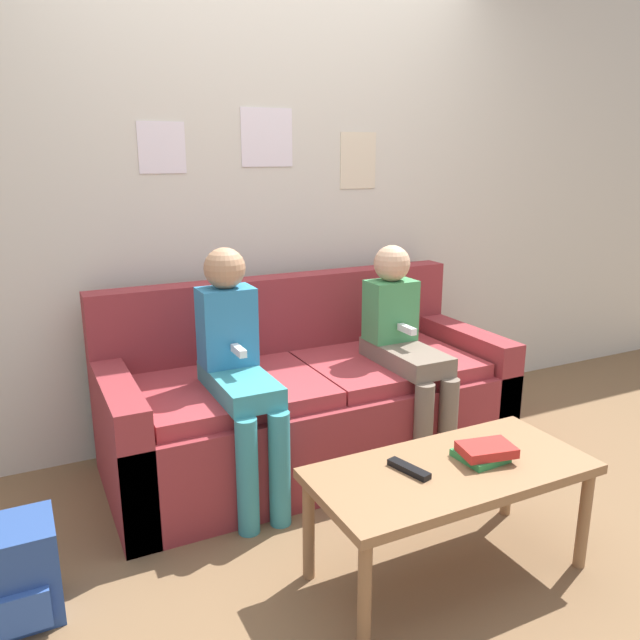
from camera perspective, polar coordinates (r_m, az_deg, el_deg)
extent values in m
plane|color=brown|center=(2.86, 3.67, -16.82)|extent=(10.00, 10.00, 0.00)
cube|color=beige|center=(3.37, -4.97, 11.44)|extent=(8.00, 0.06, 2.60)
cube|color=silver|center=(3.17, -14.26, 15.03)|extent=(0.23, 0.00, 0.24)
cube|color=silver|center=(3.33, -4.87, 16.29)|extent=(0.28, 0.00, 0.29)
cube|color=beige|center=(3.57, 3.51, 14.34)|extent=(0.22, 0.00, 0.30)
cube|color=maroon|center=(3.14, -0.82, -9.24)|extent=(1.96, 0.83, 0.43)
cube|color=maroon|center=(3.29, -3.44, 0.10)|extent=(1.96, 0.14, 0.46)
cube|color=maroon|center=(2.87, -17.75, -10.67)|extent=(0.14, 0.83, 0.59)
cube|color=maroon|center=(3.57, 12.53, -5.18)|extent=(0.14, 0.83, 0.59)
cube|color=#A1343A|center=(2.87, -8.08, -6.35)|extent=(0.82, 0.67, 0.07)
cube|color=#A1343A|center=(3.21, 6.15, -3.97)|extent=(0.82, 0.67, 0.07)
cube|color=#8E6642|center=(2.33, 11.92, -13.36)|extent=(1.02, 0.48, 0.04)
cylinder|color=#8E6642|center=(2.08, 4.09, -23.96)|extent=(0.04, 0.04, 0.39)
cylinder|color=#8E6642|center=(2.61, 22.99, -16.44)|extent=(0.04, 0.04, 0.39)
cylinder|color=#8E6642|center=(2.36, -1.05, -18.59)|extent=(0.04, 0.04, 0.39)
cylinder|color=#8E6642|center=(2.84, 16.83, -13.16)|extent=(0.04, 0.04, 0.39)
cylinder|color=teal|center=(2.59, -6.65, -14.04)|extent=(0.09, 0.09, 0.50)
cylinder|color=teal|center=(2.64, -3.71, -13.45)|extent=(0.09, 0.09, 0.50)
cube|color=teal|center=(2.72, -7.36, -5.79)|extent=(0.23, 0.51, 0.09)
cube|color=teal|center=(2.78, -8.51, -0.58)|extent=(0.24, 0.16, 0.35)
sphere|color=tan|center=(2.72, -8.72, 4.69)|extent=(0.18, 0.18, 0.18)
cube|color=white|center=(2.66, -7.44, -2.80)|extent=(0.03, 0.12, 0.03)
cylinder|color=#756656|center=(2.95, 9.39, -10.36)|extent=(0.09, 0.09, 0.50)
cylinder|color=#756656|center=(3.03, 11.57, -9.78)|extent=(0.09, 0.09, 0.50)
cube|color=#756656|center=(3.08, 7.83, -3.27)|extent=(0.23, 0.51, 0.09)
cube|color=#429356|center=(3.14, 6.46, 0.88)|extent=(0.24, 0.16, 0.30)
sphere|color=tan|center=(3.09, 6.59, 5.16)|extent=(0.18, 0.18, 0.18)
cube|color=white|center=(3.04, 7.96, -0.85)|extent=(0.03, 0.12, 0.03)
cube|color=black|center=(2.25, 8.12, -13.34)|extent=(0.08, 0.17, 0.02)
cube|color=#2D8442|center=(2.39, 14.44, -11.93)|extent=(0.16, 0.16, 0.03)
cube|color=red|center=(2.37, 14.98, -11.37)|extent=(0.21, 0.16, 0.04)
cube|color=#284789|center=(2.44, -26.02, -19.95)|extent=(0.26, 0.24, 0.34)
cube|color=#3055A5|center=(2.37, -25.75, -23.10)|extent=(0.18, 0.03, 0.13)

